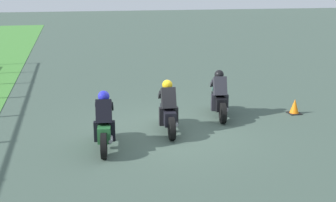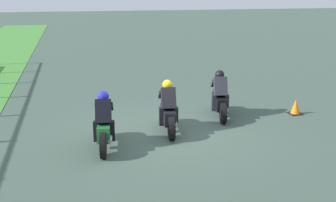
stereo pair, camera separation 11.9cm
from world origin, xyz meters
name	(u,v)px [view 1 (the left image)]	position (x,y,z in m)	size (l,w,h in m)	color
ground_plane	(168,132)	(0.00, 0.00, 0.00)	(120.00, 120.00, 0.00)	#3E5146
rider_lane_a	(219,98)	(1.07, -1.95, 0.62)	(2.03, 0.61, 1.51)	black
rider_lane_b	(168,111)	(0.03, -0.02, 0.62)	(2.04, 0.56, 1.51)	black
rider_lane_c	(105,125)	(-0.84, 1.87, 0.62)	(2.04, 0.59, 1.51)	black
traffic_cone	(295,107)	(0.77, -4.49, 0.23)	(0.40, 0.40, 0.50)	black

